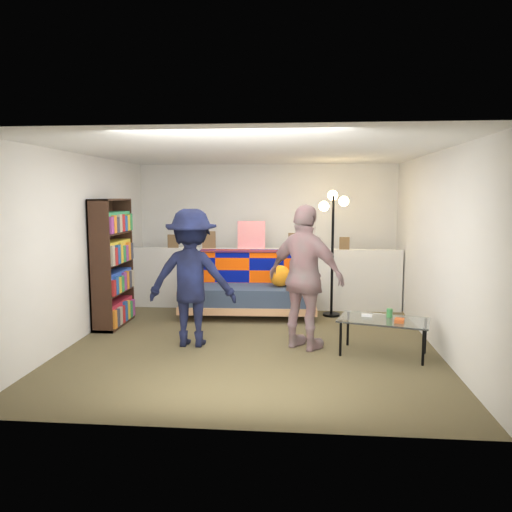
{
  "coord_description": "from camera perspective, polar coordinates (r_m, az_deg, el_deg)",
  "views": [
    {
      "loc": [
        0.6,
        -6.26,
        1.88
      ],
      "look_at": [
        0.0,
        0.4,
        1.05
      ],
      "focal_mm": 35.0,
      "sensor_mm": 36.0,
      "label": 1
    }
  ],
  "objects": [
    {
      "name": "person_right",
      "position": [
        6.05,
        5.66,
        -2.47
      ],
      "size": [
        1.1,
        0.92,
        1.76
      ],
      "primitive_type": "imported",
      "rotation": [
        0.0,
        0.0,
        2.56
      ],
      "color": "#C68087",
      "rests_on": "ground"
    },
    {
      "name": "half_wall_ledge",
      "position": [
        8.2,
        0.87,
        -2.62
      ],
      "size": [
        4.45,
        0.15,
        1.0
      ],
      "primitive_type": "cube",
      "color": "silver",
      "rests_on": "ground"
    },
    {
      "name": "futon_sofa",
      "position": [
        7.8,
        -0.71,
        -3.77
      ],
      "size": [
        2.11,
        1.08,
        0.89
      ],
      "color": "tan",
      "rests_on": "ground"
    },
    {
      "name": "room_shell",
      "position": [
        6.76,
        0.05,
        5.3
      ],
      "size": [
        4.6,
        5.05,
        2.45
      ],
      "color": "silver",
      "rests_on": "ground"
    },
    {
      "name": "person_left",
      "position": [
        6.23,
        -7.37,
        -2.48
      ],
      "size": [
        1.11,
        0.64,
        1.7
      ],
      "primitive_type": "imported",
      "rotation": [
        0.0,
        0.0,
        3.13
      ],
      "color": "black",
      "rests_on": "ground"
    },
    {
      "name": "ledge_decor",
      "position": [
        8.12,
        -0.72,
        2.1
      ],
      "size": [
        2.97,
        0.02,
        0.45
      ],
      "color": "brown",
      "rests_on": "half_wall_ledge"
    },
    {
      "name": "coffee_table",
      "position": [
        6.07,
        14.45,
        -7.28
      ],
      "size": [
        1.13,
        0.82,
        0.53
      ],
      "color": "black",
      "rests_on": "ground"
    },
    {
      "name": "ground",
      "position": [
        6.57,
        -0.32,
        -9.57
      ],
      "size": [
        5.0,
        5.0,
        0.0
      ],
      "primitive_type": "plane",
      "color": "brown",
      "rests_on": "ground"
    },
    {
      "name": "floor_lamp",
      "position": [
        7.75,
        8.79,
        3.25
      ],
      "size": [
        0.45,
        0.36,
        1.94
      ],
      "color": "black",
      "rests_on": "ground"
    },
    {
      "name": "bookshelf",
      "position": [
        7.41,
        -16.12,
        -1.22
      ],
      "size": [
        0.3,
        0.91,
        1.81
      ],
      "color": "black",
      "rests_on": "ground"
    }
  ]
}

